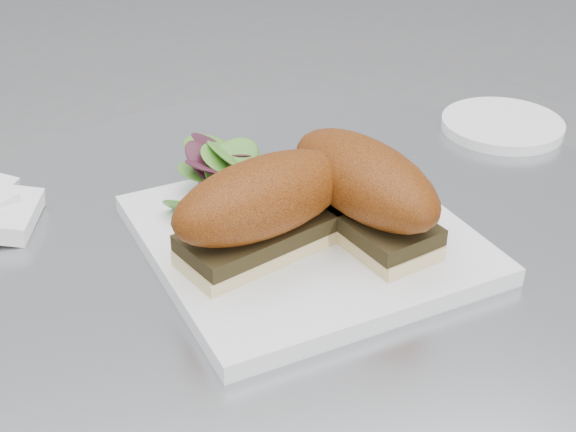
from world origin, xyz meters
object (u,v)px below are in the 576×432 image
(plate, at_px, (305,238))
(sandwich_right, at_px, (364,187))
(sandwich_left, at_px, (264,206))
(saucer, at_px, (502,125))

(plate, relative_size, sandwich_right, 1.42)
(sandwich_right, bearing_deg, sandwich_left, -102.72)
(sandwich_left, relative_size, saucer, 1.35)
(sandwich_left, bearing_deg, sandwich_right, -17.71)
(saucer, bearing_deg, sandwich_right, -141.82)
(sandwich_right, relative_size, saucer, 1.36)
(sandwich_right, height_order, saucer, sandwich_right)
(sandwich_right, bearing_deg, saucer, 110.20)
(plate, relative_size, saucer, 1.93)
(sandwich_left, xyz_separation_m, saucer, (0.32, 0.19, -0.05))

